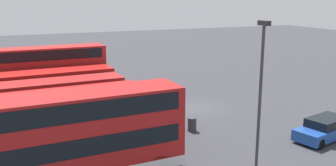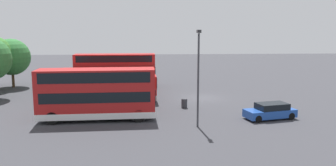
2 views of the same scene
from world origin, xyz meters
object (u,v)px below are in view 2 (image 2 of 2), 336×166
object	(u,v)px
bus_single_deck_second	(97,94)
car_hatchback_silver	(270,111)
bus_double_decker_sixth	(115,69)
bus_single_deck_fifth	(109,78)
bus_single_deck_third	(108,88)
bus_single_deck_fourth	(107,83)
lamp_post_tall	(198,71)
waste_bin_yellow	(184,103)
bus_double_decker_near_end	(97,93)

from	to	relation	value
bus_single_deck_second	car_hatchback_silver	distance (m)	16.51
bus_single_deck_second	bus_double_decker_sixth	bearing A→B (deg)	-1.85
bus_single_deck_fifth	bus_double_decker_sixth	size ratio (longest dim) A/B	1.08
bus_single_deck_second	bus_single_deck_third	bearing A→B (deg)	-10.12
bus_single_deck_second	bus_single_deck_fifth	size ratio (longest dim) A/B	0.89
bus_single_deck_fourth	bus_double_decker_sixth	bearing A→B (deg)	-2.66
bus_single_deck_fifth	lamp_post_tall	bearing A→B (deg)	-152.28
bus_single_deck_second	waste_bin_yellow	size ratio (longest dim) A/B	11.30
bus_single_deck_fourth	bus_single_deck_second	bearing A→B (deg)	178.98
bus_double_decker_near_end	bus_single_deck_third	xyz separation A→B (m)	(7.21, -0.14, -0.83)
bus_single_deck_third	bus_single_deck_fifth	world-z (taller)	same
bus_double_decker_near_end	bus_single_deck_second	world-z (taller)	bus_double_decker_near_end
bus_single_deck_fourth	bus_single_deck_third	bearing A→B (deg)	-171.98
bus_double_decker_sixth	waste_bin_yellow	size ratio (longest dim) A/B	11.83
waste_bin_yellow	lamp_post_tall	bearing A→B (deg)	-177.09
bus_double_decker_near_end	bus_single_deck_second	xyz separation A→B (m)	(3.68, 0.49, -0.82)
lamp_post_tall	bus_single_deck_fifth	bearing A→B (deg)	27.72
bus_double_decker_near_end	bus_single_deck_third	size ratio (longest dim) A/B	0.96
bus_single_deck_fifth	car_hatchback_silver	size ratio (longest dim) A/B	2.51
bus_single_deck_second	bus_single_deck_fifth	distance (m)	11.00
bus_single_deck_third	bus_single_deck_fifth	distance (m)	7.51
bus_double_decker_sixth	lamp_post_tall	world-z (taller)	lamp_post_tall
bus_single_deck_fourth	lamp_post_tall	xyz separation A→B (m)	(-13.41, -8.91, 3.02)
bus_single_deck_second	bus_double_decker_sixth	size ratio (longest dim) A/B	0.96
car_hatchback_silver	waste_bin_yellow	bearing A→B (deg)	56.71
bus_double_decker_sixth	car_hatchback_silver	distance (m)	24.24
bus_single_deck_fourth	bus_double_decker_sixth	size ratio (longest dim) A/B	0.99
bus_single_deck_second	bus_double_decker_sixth	world-z (taller)	bus_double_decker_sixth
bus_double_decker_sixth	bus_single_deck_fifth	bearing A→B (deg)	171.03
bus_single_deck_fifth	waste_bin_yellow	world-z (taller)	bus_single_deck_fifth
bus_single_deck_fifth	bus_double_decker_sixth	xyz separation A→B (m)	(3.32, -0.52, 0.83)
bus_single_deck_second	car_hatchback_silver	size ratio (longest dim) A/B	2.23
bus_double_decker_near_end	bus_single_deck_second	distance (m)	3.80
bus_single_deck_third	lamp_post_tall	bearing A→B (deg)	-139.49
bus_single_deck_second	car_hatchback_silver	xyz separation A→B (m)	(-4.26, -15.93, -0.92)
bus_single_deck_fifth	bus_double_decker_sixth	distance (m)	3.46
bus_single_deck_fifth	bus_double_decker_sixth	world-z (taller)	bus_double_decker_sixth
car_hatchback_silver	bus_single_deck_third	bearing A→B (deg)	63.02
bus_single_deck_third	car_hatchback_silver	distance (m)	17.19
car_hatchback_silver	lamp_post_tall	bearing A→B (deg)	106.59
bus_single_deck_fourth	waste_bin_yellow	bearing A→B (deg)	-127.63
bus_double_decker_near_end	waste_bin_yellow	xyz separation A→B (m)	(4.17, -8.20, -1.97)
bus_single_deck_fifth	waste_bin_yellow	size ratio (longest dim) A/B	12.73
bus_single_deck_third	car_hatchback_silver	size ratio (longest dim) A/B	2.22
bus_double_decker_near_end	waste_bin_yellow	distance (m)	9.41
car_hatchback_silver	bus_single_deck_fourth	bearing A→B (deg)	54.30
waste_bin_yellow	bus_double_decker_near_end	bearing A→B (deg)	116.95
bus_single_deck_third	bus_single_deck_fifth	bearing A→B (deg)	5.28
bus_double_decker_near_end	bus_single_deck_fourth	distance (m)	10.81
bus_double_decker_near_end	bus_single_deck_fifth	size ratio (longest dim) A/B	0.85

